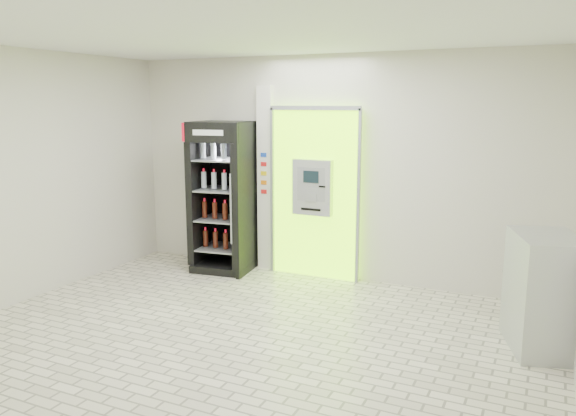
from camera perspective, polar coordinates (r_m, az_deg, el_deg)
The scene contains 6 objects.
ground at distance 5.79m, azimuth -4.86°, elevation -13.55°, with size 6.00×6.00×0.00m, color beige.
room_shell at distance 5.31m, azimuth -5.17°, elevation 4.91°, with size 6.00×6.00×6.00m.
atm_assembly at distance 7.63m, azimuth 2.79°, elevation 1.61°, with size 1.30×0.24×2.33m.
pillar at distance 7.97m, azimuth -2.29°, elevation 2.94°, with size 0.22×0.11×2.60m.
beverage_cooler at distance 8.00m, azimuth -6.49°, elevation 0.84°, with size 0.88×0.82×2.12m.
steel_cabinet at distance 5.98m, azimuth 24.55°, elevation -7.85°, with size 0.81×0.98×1.14m.
Camera 1 is at (2.67, -4.55, 2.37)m, focal length 35.00 mm.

